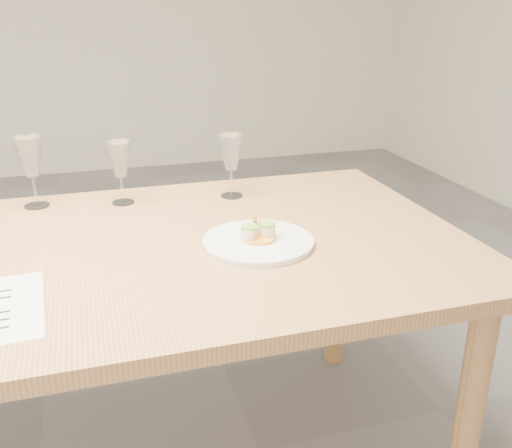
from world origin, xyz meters
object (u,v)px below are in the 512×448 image
object	(u,v)px
dinner_plate	(258,241)
wine_glass_4	(231,154)
wine_glass_3	(120,161)
wine_glass_2	(30,158)

from	to	relation	value
dinner_plate	wine_glass_4	xyz separation A→B (m)	(0.03, 0.40, 0.13)
wine_glass_3	wine_glass_4	size ratio (longest dim) A/B	0.97
wine_glass_3	wine_glass_2	bearing A→B (deg)	169.83
wine_glass_3	wine_glass_4	bearing A→B (deg)	-5.47
wine_glass_2	wine_glass_4	distance (m)	0.60
wine_glass_3	dinner_plate	bearing A→B (deg)	-54.72
wine_glass_2	wine_glass_3	distance (m)	0.26
dinner_plate	wine_glass_3	world-z (taller)	wine_glass_3
dinner_plate	wine_glass_4	size ratio (longest dim) A/B	1.43
dinner_plate	wine_glass_3	size ratio (longest dim) A/B	1.48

